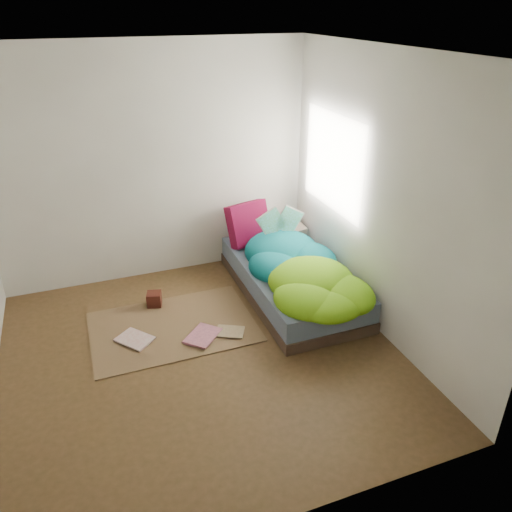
% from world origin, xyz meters
% --- Properties ---
extents(ground, '(3.50, 3.50, 0.00)m').
position_xyz_m(ground, '(0.00, 0.00, 0.00)').
color(ground, '#47361B').
rests_on(ground, ground).
extents(room_walls, '(3.54, 3.54, 2.62)m').
position_xyz_m(room_walls, '(0.01, 0.01, 1.63)').
color(room_walls, beige).
rests_on(room_walls, ground).
extents(bed, '(1.00, 2.00, 0.34)m').
position_xyz_m(bed, '(1.22, 0.72, 0.17)').
color(bed, '#3D2E21').
rests_on(bed, ground).
extents(duvet, '(0.96, 1.84, 0.34)m').
position_xyz_m(duvet, '(1.22, 0.50, 0.51)').
color(duvet, '#076073').
rests_on(duvet, bed).
extents(rug, '(1.60, 1.10, 0.01)m').
position_xyz_m(rug, '(-0.15, 0.55, 0.01)').
color(rug, brown).
rests_on(rug, ground).
extents(pillow_floral, '(0.64, 0.45, 0.13)m').
position_xyz_m(pillow_floral, '(1.40, 1.52, 0.41)').
color(pillow_floral, beige).
rests_on(pillow_floral, bed).
extents(pillow_magenta, '(0.52, 0.28, 0.49)m').
position_xyz_m(pillow_magenta, '(0.99, 1.45, 0.59)').
color(pillow_magenta, '#48041C').
rests_on(pillow_magenta, bed).
extents(open_book, '(0.44, 0.11, 0.27)m').
position_xyz_m(open_book, '(1.25, 1.11, 0.81)').
color(open_book, '#297E29').
rests_on(open_book, duvet).
extents(wooden_box, '(0.18, 0.18, 0.15)m').
position_xyz_m(wooden_box, '(-0.25, 1.01, 0.09)').
color(wooden_box, '#33110B').
rests_on(wooden_box, rug).
extents(floor_book_a, '(0.40, 0.41, 0.03)m').
position_xyz_m(floor_book_a, '(-0.63, 0.37, 0.02)').
color(floor_book_a, silver).
rests_on(floor_book_a, rug).
extents(floor_book_b, '(0.43, 0.43, 0.03)m').
position_xyz_m(floor_book_b, '(-0.01, 0.35, 0.03)').
color(floor_book_b, '#D57A89').
rests_on(floor_book_b, rug).
extents(floor_book_c, '(0.33, 0.30, 0.02)m').
position_xyz_m(floor_book_c, '(0.31, 0.16, 0.02)').
color(floor_book_c, tan).
rests_on(floor_book_c, rug).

